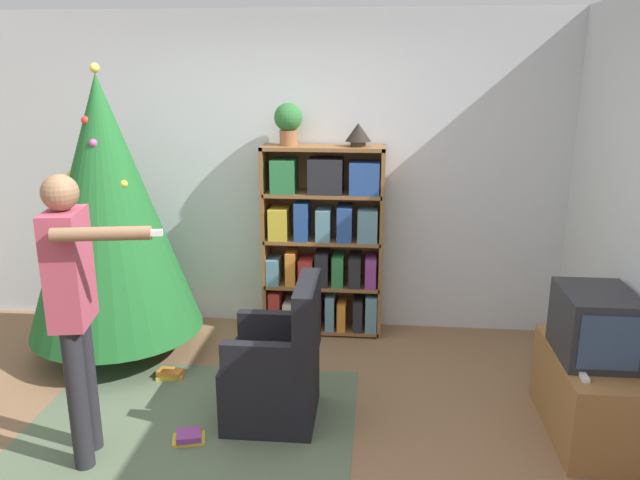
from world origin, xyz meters
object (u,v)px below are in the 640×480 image
Objects in this scene: standing_person at (74,298)px; table_lamp at (358,133)px; potted_plant at (288,121)px; television at (595,325)px; armchair at (278,371)px; bookshelf at (323,243)px; christmas_tree at (108,208)px.

standing_person is 8.19× the size of table_lamp.
television is at bearing -34.55° from potted_plant.
television is 2.94m from standing_person.
standing_person reaches higher than armchair.
standing_person is (-2.88, -0.53, 0.26)m from television.
bookshelf is 2.20m from television.
christmas_tree reaches higher than potted_plant.
christmas_tree is 1.96m from table_lamp.
christmas_tree is at bearing -154.65° from potted_plant.
bookshelf is 0.71× the size of christmas_tree.
armchair is (1.37, -0.79, -0.84)m from christmas_tree.
armchair is (-0.16, -1.38, -0.45)m from bookshelf.
standing_person is at bearing -63.39° from armchair.
potted_plant reaches higher than armchair.
standing_person is at bearing -127.07° from table_lamp.
television is 2.21m from table_lamp.
standing_person reaches higher than television.
table_lamp is (0.55, 0.00, -0.09)m from potted_plant.
bookshelf reaches higher than television.
armchair is 1.99m from potted_plant.
television is at bearing -38.49° from bookshelf.
table_lamp is at bearing 136.52° from television.
christmas_tree reaches higher than bookshelf.
table_lamp is at bearing 162.33° from armchair.
christmas_tree is at bearing -159.00° from bookshelf.
television is 2.58× the size of table_lamp.
potted_plant is (-0.12, 1.39, 1.43)m from armchair.
table_lamp reaches higher than bookshelf.
christmas_tree is at bearing -174.70° from standing_person.
standing_person is (-1.17, -1.89, 0.20)m from bookshelf.
bookshelf is at bearing 141.51° from television.
armchair is (-1.88, -0.01, -0.39)m from television.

